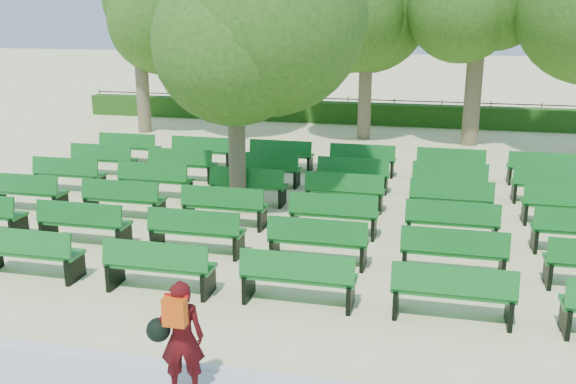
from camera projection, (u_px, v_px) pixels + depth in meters
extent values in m
plane|color=beige|center=(302.00, 227.00, 14.61)|extent=(120.00, 120.00, 0.00)
cube|color=silver|center=(207.00, 369.00, 8.74)|extent=(30.00, 0.12, 0.10)
cube|color=#204C13|center=(370.00, 114.00, 27.59)|extent=(26.00, 0.70, 0.90)
cube|color=#126820|center=(288.00, 198.00, 15.16)|extent=(1.96, 0.68, 0.06)
cube|color=#126820|center=(286.00, 189.00, 14.88)|extent=(1.93, 0.29, 0.45)
cylinder|color=brown|center=(237.00, 152.00, 15.63)|extent=(0.41, 0.41, 2.87)
ellipsoid|color=#2E5C18|center=(235.00, 38.00, 14.89)|extent=(4.59, 4.59, 4.13)
imported|color=#40090B|center=(182.00, 338.00, 8.00)|extent=(0.64, 0.50, 1.53)
cube|color=#DA470B|center=(175.00, 312.00, 7.71)|extent=(0.29, 0.14, 0.36)
sphere|color=black|center=(158.00, 330.00, 7.98)|extent=(0.31, 0.31, 0.31)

